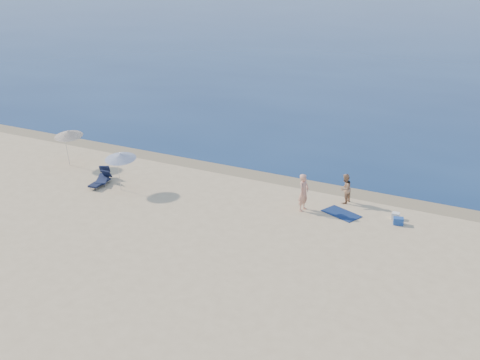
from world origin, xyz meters
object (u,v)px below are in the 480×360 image
at_px(person_left, 304,192).
at_px(person_right, 345,189).
at_px(umbrella_near, 120,156).
at_px(blue_cooler, 398,221).

xyz_separation_m(person_left, person_right, (1.57, 1.82, -0.17)).
bearing_deg(person_right, umbrella_near, -62.36).
bearing_deg(umbrella_near, person_right, 6.47).
distance_m(person_right, umbrella_near, 12.03).
distance_m(person_left, blue_cooler, 4.77).
height_order(person_right, umbrella_near, umbrella_near).
relative_size(person_left, umbrella_near, 0.88).
bearing_deg(person_right, person_left, -31.42).
distance_m(blue_cooler, umbrella_near, 14.78).
height_order(person_right, blue_cooler, person_right).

